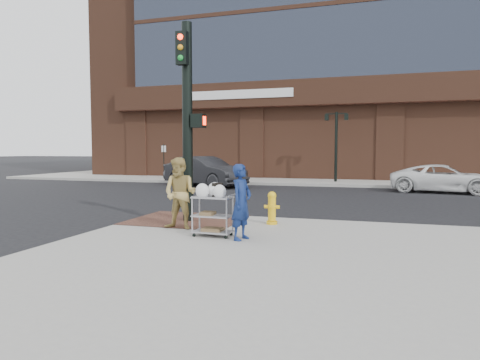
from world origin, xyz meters
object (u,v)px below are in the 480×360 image
(minivan_white, at_px, (444,179))
(lamp_post, at_px, (336,139))
(woman_blue, at_px, (241,202))
(sedan_dark, at_px, (205,171))
(pedestrian_tan, at_px, (180,193))
(traffic_signal_pole, at_px, (188,116))
(fire_hydrant, at_px, (272,207))
(utility_cart, at_px, (213,212))

(minivan_white, bearing_deg, lamp_post, 63.92)
(woman_blue, height_order, sedan_dark, woman_blue)
(minivan_white, bearing_deg, woman_blue, 165.57)
(woman_blue, bearing_deg, sedan_dark, 39.24)
(lamp_post, height_order, woman_blue, lamp_post)
(pedestrian_tan, bearing_deg, lamp_post, 84.84)
(woman_blue, distance_m, pedestrian_tan, 1.83)
(lamp_post, relative_size, traffic_signal_pole, 0.80)
(fire_hydrant, bearing_deg, minivan_white, 64.35)
(utility_cart, xyz_separation_m, fire_hydrant, (0.86, 1.81, -0.10))
(traffic_signal_pole, xyz_separation_m, fire_hydrant, (2.15, 0.16, -2.27))
(lamp_post, height_order, fire_hydrant, lamp_post)
(lamp_post, xyz_separation_m, sedan_dark, (-6.69, -3.65, -1.80))
(pedestrian_tan, relative_size, fire_hydrant, 2.04)
(traffic_signal_pole, bearing_deg, minivan_white, 56.65)
(traffic_signal_pole, height_order, minivan_white, traffic_signal_pole)
(pedestrian_tan, bearing_deg, traffic_signal_pole, 106.89)
(lamp_post, height_order, sedan_dark, lamp_post)
(lamp_post, bearing_deg, traffic_signal_pole, -99.24)
(traffic_signal_pole, distance_m, utility_cart, 3.01)
(lamp_post, distance_m, sedan_dark, 7.83)
(traffic_signal_pole, relative_size, utility_cart, 4.42)
(pedestrian_tan, height_order, sedan_dark, pedestrian_tan)
(woman_blue, xyz_separation_m, pedestrian_tan, (-1.69, 0.71, 0.05))
(woman_blue, distance_m, minivan_white, 14.61)
(minivan_white, bearing_deg, sedan_dark, 98.87)
(minivan_white, distance_m, fire_hydrant, 12.74)
(woman_blue, height_order, fire_hydrant, woman_blue)
(lamp_post, bearing_deg, minivan_white, -34.62)
(lamp_post, bearing_deg, woman_blue, -91.72)
(traffic_signal_pole, bearing_deg, sedan_dark, 109.98)
(minivan_white, xyz_separation_m, utility_cart, (-6.38, -13.29, 0.02))
(lamp_post, relative_size, woman_blue, 2.60)
(pedestrian_tan, xyz_separation_m, fire_hydrant, (1.87, 1.25, -0.41))
(woman_blue, xyz_separation_m, minivan_white, (5.70, 13.45, -0.27))
(sedan_dark, bearing_deg, fire_hydrant, -127.51)
(minivan_white, bearing_deg, pedestrian_tan, 158.43)
(sedan_dark, relative_size, fire_hydrant, 6.16)
(minivan_white, xyz_separation_m, fire_hydrant, (-5.51, -11.48, -0.09))
(utility_cart, height_order, fire_hydrant, utility_cart)
(minivan_white, relative_size, fire_hydrant, 5.78)
(woman_blue, bearing_deg, traffic_signal_pole, 61.99)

